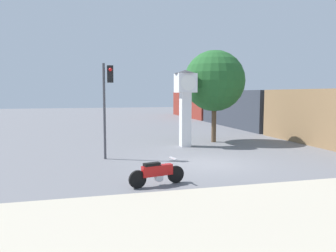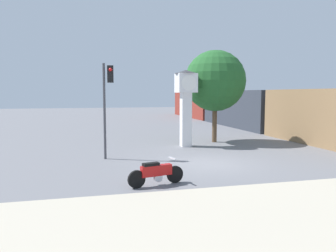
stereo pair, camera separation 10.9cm
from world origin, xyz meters
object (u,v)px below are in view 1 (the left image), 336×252
freight_train (240,108)px  street_tree (214,81)px  motorcycle (157,173)px  clock_tower (185,96)px  traffic_light (107,94)px

freight_train → street_tree: street_tree is taller
motorcycle → freight_train: freight_train is taller
freight_train → clock_tower: bearing=-130.2°
motorcycle → street_tree: street_tree is taller
freight_train → street_tree: (-6.38, -9.07, 2.22)m
motorcycle → clock_tower: clock_tower is taller
clock_tower → traffic_light: 5.42m
clock_tower → traffic_light: bearing=-150.4°
motorcycle → street_tree: 11.19m
freight_train → street_tree: size_ratio=6.47×
freight_train → traffic_light: bearing=-136.0°
traffic_light → clock_tower: bearing=29.6°
motorcycle → street_tree: size_ratio=0.34×
clock_tower → street_tree: size_ratio=0.77×
freight_train → traffic_light: (-13.40, -12.95, 1.41)m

